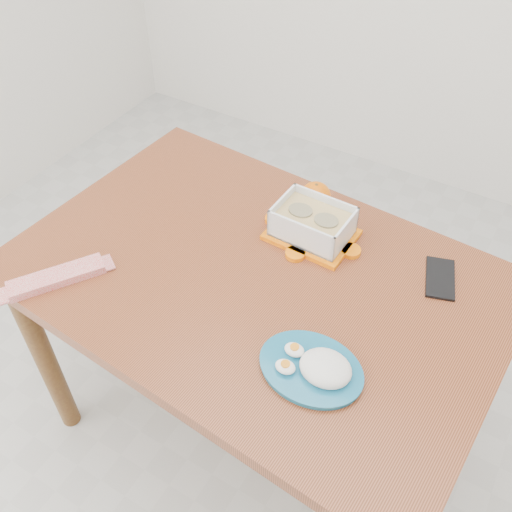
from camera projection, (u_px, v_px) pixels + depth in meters
The scene contains 7 objects.
ground at pixel (254, 464), 1.83m from camera, with size 3.50×3.50×0.00m, color #B7B7B2.
dining_table at pixel (256, 300), 1.46m from camera, with size 1.24×0.88×0.75m.
food_container at pixel (313, 224), 1.46m from camera, with size 0.22×0.17×0.09m.
orange_fruit at pixel (315, 197), 1.54m from camera, with size 0.08×0.08×0.08m, color #F16504.
rice_plate at pixel (316, 367), 1.18m from camera, with size 0.23×0.23×0.06m.
candy_bar at pixel (57, 277), 1.37m from camera, with size 0.23×0.06×0.02m, color red.
smartphone at pixel (440, 278), 1.38m from camera, with size 0.07×0.13×0.01m, color black.
Camera 1 is at (0.43, -0.71, 1.76)m, focal length 40.00 mm.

